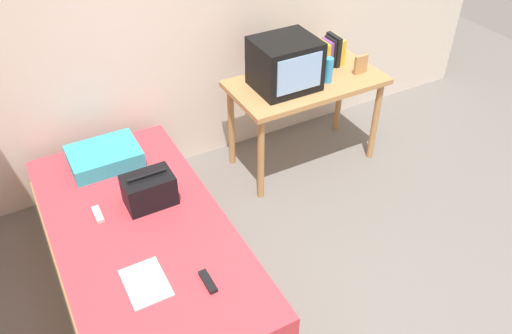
% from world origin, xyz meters
% --- Properties ---
extents(ground_plane, '(8.00, 8.00, 0.00)m').
position_xyz_m(ground_plane, '(0.00, 0.00, 0.00)').
color(ground_plane, slate).
extents(bed, '(1.00, 2.00, 0.47)m').
position_xyz_m(bed, '(-0.99, 0.87, 0.23)').
color(bed, '#B27F4C').
rests_on(bed, ground).
extents(desk, '(1.16, 0.60, 0.74)m').
position_xyz_m(desk, '(0.54, 1.48, 0.65)').
color(desk, '#B27F4C').
rests_on(desk, ground).
extents(tv, '(0.44, 0.39, 0.36)m').
position_xyz_m(tv, '(0.34, 1.48, 0.92)').
color(tv, black).
rests_on(tv, desk).
extents(water_bottle, '(0.07, 0.07, 0.19)m').
position_xyz_m(water_bottle, '(0.66, 1.39, 0.83)').
color(water_bottle, '#3399DB').
rests_on(water_bottle, desk).
extents(book_row, '(0.18, 0.17, 0.24)m').
position_xyz_m(book_row, '(0.83, 1.61, 0.85)').
color(book_row, gold).
rests_on(book_row, desk).
extents(picture_frame, '(0.11, 0.02, 0.15)m').
position_xyz_m(picture_frame, '(0.95, 1.38, 0.81)').
color(picture_frame, '#B27F4C').
rests_on(picture_frame, desk).
extents(pillow, '(0.46, 0.35, 0.11)m').
position_xyz_m(pillow, '(-1.00, 1.58, 0.52)').
color(pillow, '#33A8B7').
rests_on(pillow, bed).
extents(handbag, '(0.30, 0.20, 0.22)m').
position_xyz_m(handbag, '(-0.86, 1.05, 0.57)').
color(handbag, black).
rests_on(handbag, bed).
extents(magazine, '(0.21, 0.29, 0.01)m').
position_xyz_m(magazine, '(-1.10, 0.47, 0.47)').
color(magazine, white).
rests_on(magazine, bed).
extents(remote_dark, '(0.04, 0.16, 0.02)m').
position_xyz_m(remote_dark, '(-0.81, 0.32, 0.48)').
color(remote_dark, black).
rests_on(remote_dark, bed).
extents(remote_silver, '(0.04, 0.14, 0.02)m').
position_xyz_m(remote_silver, '(-1.18, 1.09, 0.48)').
color(remote_silver, '#B7B7BC').
rests_on(remote_silver, bed).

